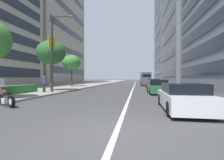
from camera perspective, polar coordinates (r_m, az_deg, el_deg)
ground_plane at (r=4.97m, az=1.34°, el=-17.38°), size 400.00×400.00×0.00m
sidewalk_right_plaza at (r=36.90m, az=-11.33°, el=-1.67°), size 160.00×9.95×0.15m
lane_centre_stripe at (r=39.73m, az=7.62°, el=-1.60°), size 110.00×0.16×0.01m
motorcycle_under_tarp at (r=10.90m, az=-32.51°, el=-5.24°), size 1.16×1.98×1.48m
car_mid_block_traffic at (r=8.74m, az=22.75°, el=-5.44°), size 4.68×1.94×1.29m
car_far_down_avenue at (r=17.48m, az=15.17°, el=-2.33°), size 4.67×1.91×1.40m
car_approaching_light at (r=26.32m, az=13.75°, el=-1.29°), size 4.19×2.02×1.45m
delivery_van_ahead at (r=36.88m, az=11.31°, el=0.49°), size 5.85×2.11×2.75m
street_lamp_with_banners at (r=18.00m, az=-18.64°, el=11.07°), size 1.26×2.38×7.60m
clipped_hedge_bed at (r=17.49m, az=-30.41°, el=-2.82°), size 5.62×1.10×0.73m
street_tree_far_plaza at (r=20.51m, az=-19.93°, el=8.74°), size 3.18×3.18×5.66m
street_tree_by_lamp_post at (r=29.87m, az=-13.53°, el=5.78°), size 3.08×3.08×5.40m
pedestrian_on_plaza at (r=18.00m, az=-22.03°, el=-1.27°), size 0.47×0.46×1.61m
office_tower_far_left_down_avenue at (r=54.17m, az=28.76°, el=17.26°), size 21.93×19.25×34.23m
office_tower_near_left at (r=78.82m, az=22.91°, el=17.85°), size 22.34×20.76×49.91m
office_tower_behind_plaza at (r=55.75m, az=-21.48°, el=22.32°), size 24.91×14.73×44.39m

